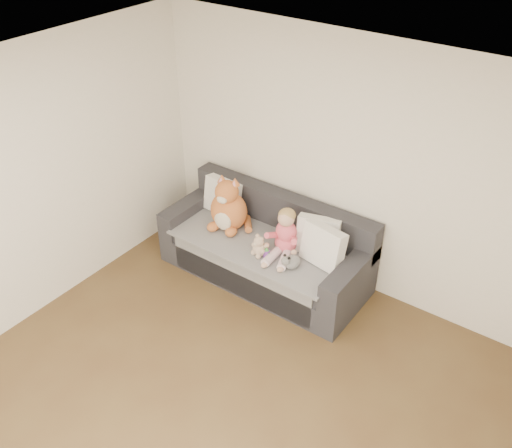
{
  "coord_description": "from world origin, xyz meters",
  "views": [
    {
      "loc": [
        2.01,
        -1.93,
        3.91
      ],
      "look_at": [
        -0.73,
        1.87,
        0.75
      ],
      "focal_mm": 40.0,
      "sensor_mm": 36.0,
      "label": 1
    }
  ],
  "objects_px": {
    "teddy_bear": "(259,247)",
    "sippy_cup": "(267,253)",
    "toddler": "(285,235)",
    "plush_cat": "(228,208)",
    "sofa": "(267,250)"
  },
  "relations": [
    {
      "from": "teddy_bear",
      "to": "sofa",
      "type": "bearing_deg",
      "value": 128.51
    },
    {
      "from": "toddler",
      "to": "sippy_cup",
      "type": "relative_size",
      "value": 4.18
    },
    {
      "from": "toddler",
      "to": "sippy_cup",
      "type": "distance_m",
      "value": 0.25
    },
    {
      "from": "toddler",
      "to": "plush_cat",
      "type": "xyz_separation_m",
      "value": [
        -0.74,
        0.04,
        0.03
      ]
    },
    {
      "from": "toddler",
      "to": "sippy_cup",
      "type": "height_order",
      "value": "toddler"
    },
    {
      "from": "toddler",
      "to": "sippy_cup",
      "type": "bearing_deg",
      "value": -128.71
    },
    {
      "from": "toddler",
      "to": "teddy_bear",
      "type": "xyz_separation_m",
      "value": [
        -0.18,
        -0.19,
        -0.11
      ]
    },
    {
      "from": "toddler",
      "to": "sippy_cup",
      "type": "xyz_separation_m",
      "value": [
        -0.09,
        -0.18,
        -0.14
      ]
    },
    {
      "from": "sofa",
      "to": "sippy_cup",
      "type": "height_order",
      "value": "sofa"
    },
    {
      "from": "toddler",
      "to": "plush_cat",
      "type": "height_order",
      "value": "plush_cat"
    },
    {
      "from": "plush_cat",
      "to": "teddy_bear",
      "type": "xyz_separation_m",
      "value": [
        0.56,
        -0.22,
        -0.13
      ]
    },
    {
      "from": "teddy_bear",
      "to": "sippy_cup",
      "type": "height_order",
      "value": "teddy_bear"
    },
    {
      "from": "sofa",
      "to": "sippy_cup",
      "type": "relative_size",
      "value": 18.35
    },
    {
      "from": "plush_cat",
      "to": "sippy_cup",
      "type": "relative_size",
      "value": 5.26
    },
    {
      "from": "plush_cat",
      "to": "teddy_bear",
      "type": "bearing_deg",
      "value": -31.94
    }
  ]
}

